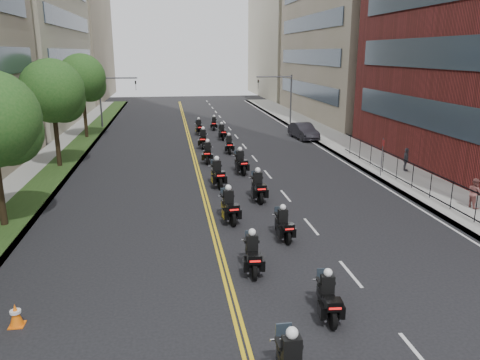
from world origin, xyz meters
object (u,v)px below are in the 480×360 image
(motorcycle_10, at_px, (203,139))
(motorcycle_11, at_px, (222,133))
(pedestrian_c, at_px, (406,159))
(motorcycle_6, at_px, (217,175))
(motorcycle_4, at_px, (229,207))
(motorcycle_9, at_px, (229,145))
(motorcycle_3, at_px, (283,226))
(motorcycle_8, at_px, (208,153))
(motorcycle_12, at_px, (199,128))
(motorcycle_2, at_px, (252,255))
(pedestrian_b, at_px, (475,193))
(traffic_cone, at_px, (16,315))
(motorcycle_7, at_px, (241,163))
(motorcycle_13, at_px, (214,124))
(motorcycle_5, at_px, (258,187))
(motorcycle_1, at_px, (328,298))
(parked_sedan, at_px, (303,131))

(motorcycle_10, relative_size, motorcycle_11, 1.09)
(pedestrian_c, bearing_deg, motorcycle_6, 115.74)
(motorcycle_4, xyz_separation_m, motorcycle_9, (2.07, 16.04, -0.06))
(motorcycle_10, xyz_separation_m, pedestrian_c, (13.08, -10.94, 0.23))
(motorcycle_3, height_order, motorcycle_8, motorcycle_8)
(motorcycle_9, height_order, motorcycle_12, motorcycle_12)
(pedestrian_c, bearing_deg, motorcycle_2, 155.25)
(pedestrian_c, bearing_deg, motorcycle_4, 139.90)
(motorcycle_3, relative_size, pedestrian_b, 1.35)
(motorcycle_12, bearing_deg, traffic_cone, -108.38)
(motorcycle_7, distance_m, motorcycle_11, 12.99)
(pedestrian_b, height_order, pedestrian_c, pedestrian_c)
(pedestrian_b, bearing_deg, motorcycle_4, 86.26)
(pedestrian_c, bearing_deg, motorcycle_13, 48.43)
(motorcycle_6, height_order, pedestrian_c, motorcycle_6)
(motorcycle_2, xyz_separation_m, motorcycle_8, (-0.13, 18.37, 0.05))
(motorcycle_4, bearing_deg, motorcycle_10, 83.29)
(motorcycle_10, xyz_separation_m, motorcycle_12, (0.10, 6.88, -0.04))
(motorcycle_3, bearing_deg, motorcycle_5, 87.27)
(motorcycle_7, relative_size, motorcycle_12, 1.05)
(motorcycle_2, relative_size, motorcycle_6, 0.89)
(motorcycle_6, bearing_deg, motorcycle_10, 84.22)
(motorcycle_1, xyz_separation_m, pedestrian_c, (11.28, 16.65, 0.32))
(motorcycle_5, bearing_deg, motorcycle_8, 101.81)
(motorcycle_9, relative_size, traffic_cone, 3.05)
(motorcycle_5, distance_m, pedestrian_c, 12.04)
(motorcycle_2, bearing_deg, motorcycle_13, 90.75)
(motorcycle_6, bearing_deg, motorcycle_13, 79.38)
(motorcycle_2, xyz_separation_m, motorcycle_4, (-0.16, 5.57, 0.06))
(motorcycle_11, distance_m, pedestrian_b, 24.97)
(motorcycle_4, relative_size, motorcycle_9, 1.10)
(motorcycle_4, xyz_separation_m, motorcycle_12, (0.22, 25.43, -0.04))
(motorcycle_9, distance_m, motorcycle_13, 12.19)
(motorcycle_2, height_order, motorcycle_12, motorcycle_12)
(motorcycle_3, distance_m, parked_sedan, 25.35)
(motorcycle_6, xyz_separation_m, motorcycle_13, (1.95, 21.95, -0.12))
(motorcycle_6, height_order, motorcycle_10, motorcycle_6)
(motorcycle_11, bearing_deg, motorcycle_10, -122.65)
(motorcycle_3, height_order, pedestrian_b, pedestrian_b)
(motorcycle_5, height_order, motorcycle_13, motorcycle_5)
(motorcycle_4, xyz_separation_m, traffic_cone, (-7.57, -8.11, -0.36))
(parked_sedan, relative_size, pedestrian_c, 2.86)
(motorcycle_4, bearing_deg, motorcycle_1, -84.25)
(motorcycle_10, xyz_separation_m, motorcycle_13, (1.90, 9.68, -0.10))
(motorcycle_2, distance_m, traffic_cone, 8.14)
(motorcycle_11, bearing_deg, motorcycle_4, -99.11)
(motorcycle_12, bearing_deg, pedestrian_c, -59.24)
(motorcycle_1, xyz_separation_m, motorcycle_7, (0.05, 18.29, 0.09))
(motorcycle_9, height_order, traffic_cone, motorcycle_9)
(motorcycle_2, distance_m, motorcycle_13, 33.85)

